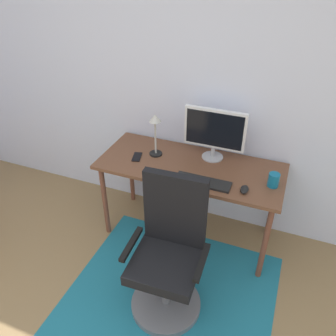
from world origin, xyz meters
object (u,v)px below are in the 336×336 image
(desk_lamp, at_px, (155,128))
(monitor, at_px, (215,131))
(coffee_cup, at_px, (274,180))
(office_chair, at_px, (169,260))
(keyboard, at_px, (203,182))
(desk, at_px, (190,173))
(cell_phone, at_px, (137,157))
(computer_mouse, at_px, (244,189))

(desk_lamp, bearing_deg, monitor, 15.41)
(monitor, xyz_separation_m, coffee_cup, (0.53, -0.23, -0.20))
(coffee_cup, bearing_deg, office_chair, -129.41)
(keyboard, bearing_deg, office_chair, -97.13)
(desk, height_order, keyboard, keyboard)
(desk_lamp, distance_m, office_chair, 1.07)
(desk_lamp, bearing_deg, office_chair, -61.41)
(cell_phone, xyz_separation_m, desk_lamp, (0.13, 0.11, 0.25))
(monitor, xyz_separation_m, computer_mouse, (0.34, -0.37, -0.24))
(monitor, bearing_deg, desk_lamp, -164.59)
(desk, height_order, coffee_cup, coffee_cup)
(keyboard, distance_m, coffee_cup, 0.53)
(desk, bearing_deg, coffee_cup, -4.08)
(coffee_cup, relative_size, cell_phone, 0.77)
(monitor, xyz_separation_m, cell_phone, (-0.60, -0.23, -0.25))
(keyboard, relative_size, cell_phone, 3.07)
(computer_mouse, distance_m, desk_lamp, 0.88)
(desk, relative_size, monitor, 3.00)
(desk, bearing_deg, monitor, 52.54)
(cell_phone, bearing_deg, office_chair, -65.21)
(keyboard, xyz_separation_m, cell_phone, (-0.63, 0.15, -0.00))
(desk, relative_size, cell_phone, 10.88)
(desk_lamp, relative_size, office_chair, 0.35)
(monitor, distance_m, cell_phone, 0.69)
(desk, relative_size, keyboard, 3.54)
(desk, relative_size, coffee_cup, 14.05)
(monitor, height_order, computer_mouse, monitor)
(office_chair, bearing_deg, computer_mouse, 52.27)
(computer_mouse, bearing_deg, office_chair, -124.97)
(coffee_cup, distance_m, desk_lamp, 1.02)
(desk, height_order, cell_phone, cell_phone)
(office_chair, bearing_deg, desk_lamp, 115.84)
(desk, distance_m, desk_lamp, 0.47)
(monitor, relative_size, computer_mouse, 4.88)
(computer_mouse, xyz_separation_m, cell_phone, (-0.94, 0.14, -0.01))
(coffee_cup, distance_m, cell_phone, 1.13)
(coffee_cup, height_order, cell_phone, coffee_cup)
(desk, xyz_separation_m, computer_mouse, (0.48, -0.19, 0.09))
(computer_mouse, xyz_separation_m, coffee_cup, (0.19, 0.14, 0.04))
(computer_mouse, bearing_deg, desk, 158.30)
(desk, distance_m, monitor, 0.40)
(desk, xyz_separation_m, monitor, (0.14, 0.18, 0.33))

